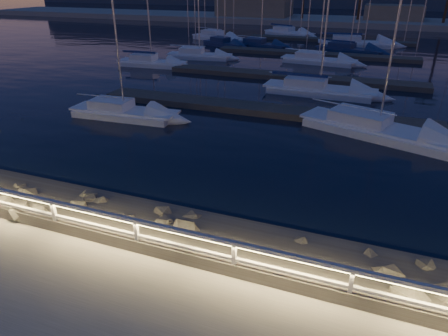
{
  "coord_description": "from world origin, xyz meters",
  "views": [
    {
      "loc": [
        6.8,
        -8.09,
        7.27
      ],
      "look_at": [
        2.19,
        4.0,
        1.09
      ],
      "focal_mm": 32.0,
      "sensor_mm": 36.0,
      "label": 1
    }
  ],
  "objects_px": {
    "sailboat_m": "(216,37)",
    "sailboat_l": "(348,49)",
    "sailboat_a": "(150,62)",
    "sailboat_b": "(122,111)",
    "guard_rail": "(105,220)",
    "sailboat_k": "(354,43)",
    "sailboat_d": "(374,127)",
    "sailboat_g": "(317,59)",
    "sailboat_c": "(316,88)",
    "sailboat_n": "(288,32)",
    "sailboat_i": "(224,43)",
    "sailboat_j": "(260,44)",
    "sailboat_e": "(198,55)"
  },
  "relations": [
    {
      "from": "guard_rail",
      "to": "sailboat_a",
      "type": "bearing_deg",
      "value": 117.98
    },
    {
      "from": "sailboat_a",
      "to": "sailboat_e",
      "type": "bearing_deg",
      "value": 58.91
    },
    {
      "from": "sailboat_m",
      "to": "sailboat_l",
      "type": "bearing_deg",
      "value": 8.05
    },
    {
      "from": "sailboat_a",
      "to": "sailboat_b",
      "type": "xyz_separation_m",
      "value": [
        6.51,
        -14.58,
        -0.02
      ]
    },
    {
      "from": "sailboat_d",
      "to": "sailboat_n",
      "type": "height_order",
      "value": "sailboat_d"
    },
    {
      "from": "sailboat_b",
      "to": "sailboat_l",
      "type": "bearing_deg",
      "value": 66.57
    },
    {
      "from": "sailboat_e",
      "to": "sailboat_k",
      "type": "distance_m",
      "value": 21.07
    },
    {
      "from": "sailboat_j",
      "to": "sailboat_m",
      "type": "relative_size",
      "value": 0.88
    },
    {
      "from": "sailboat_d",
      "to": "sailboat_m",
      "type": "relative_size",
      "value": 1.07
    },
    {
      "from": "sailboat_a",
      "to": "sailboat_n",
      "type": "distance_m",
      "value": 28.87
    },
    {
      "from": "sailboat_c",
      "to": "sailboat_n",
      "type": "height_order",
      "value": "sailboat_c"
    },
    {
      "from": "sailboat_i",
      "to": "sailboat_k",
      "type": "distance_m",
      "value": 16.5
    },
    {
      "from": "sailboat_a",
      "to": "sailboat_i",
      "type": "distance_m",
      "value": 14.6
    },
    {
      "from": "sailboat_e",
      "to": "sailboat_m",
      "type": "xyz_separation_m",
      "value": [
        -3.35,
        13.72,
        0.04
      ]
    },
    {
      "from": "sailboat_a",
      "to": "sailboat_g",
      "type": "distance_m",
      "value": 16.74
    },
    {
      "from": "sailboat_m",
      "to": "guard_rail",
      "type": "bearing_deg",
      "value": -52.3
    },
    {
      "from": "sailboat_c",
      "to": "sailboat_g",
      "type": "xyz_separation_m",
      "value": [
        -1.89,
        12.02,
        -0.03
      ]
    },
    {
      "from": "sailboat_n",
      "to": "sailboat_j",
      "type": "bearing_deg",
      "value": -68.62
    },
    {
      "from": "guard_rail",
      "to": "sailboat_c",
      "type": "relative_size",
      "value": 3.18
    },
    {
      "from": "guard_rail",
      "to": "sailboat_l",
      "type": "distance_m",
      "value": 42.01
    },
    {
      "from": "guard_rail",
      "to": "sailboat_k",
      "type": "height_order",
      "value": "sailboat_k"
    },
    {
      "from": "sailboat_m",
      "to": "sailboat_n",
      "type": "distance_m",
      "value": 11.99
    },
    {
      "from": "sailboat_d",
      "to": "sailboat_e",
      "type": "distance_m",
      "value": 25.55
    },
    {
      "from": "sailboat_l",
      "to": "sailboat_n",
      "type": "bearing_deg",
      "value": 145.54
    },
    {
      "from": "sailboat_d",
      "to": "sailboat_e",
      "type": "xyz_separation_m",
      "value": [
        -18.58,
        17.53,
        0.0
      ]
    },
    {
      "from": "sailboat_j",
      "to": "sailboat_a",
      "type": "bearing_deg",
      "value": -103.67
    },
    {
      "from": "guard_rail",
      "to": "sailboat_a",
      "type": "xyz_separation_m",
      "value": [
        -14.11,
        26.57,
        -0.95
      ]
    },
    {
      "from": "sailboat_d",
      "to": "sailboat_k",
      "type": "distance_m",
      "value": 32.56
    },
    {
      "from": "sailboat_d",
      "to": "sailboat_e",
      "type": "height_order",
      "value": "sailboat_d"
    },
    {
      "from": "sailboat_e",
      "to": "sailboat_k",
      "type": "height_order",
      "value": "sailboat_k"
    },
    {
      "from": "guard_rail",
      "to": "sailboat_a",
      "type": "distance_m",
      "value": 30.1
    },
    {
      "from": "sailboat_a",
      "to": "sailboat_l",
      "type": "relative_size",
      "value": 0.88
    },
    {
      "from": "guard_rail",
      "to": "sailboat_c",
      "type": "bearing_deg",
      "value": 82.58
    },
    {
      "from": "sailboat_c",
      "to": "sailboat_l",
      "type": "distance_m",
      "value": 20.03
    },
    {
      "from": "sailboat_b",
      "to": "sailboat_i",
      "type": "xyz_separation_m",
      "value": [
        -4.27,
        29.0,
        0.0
      ]
    },
    {
      "from": "sailboat_d",
      "to": "sailboat_e",
      "type": "relative_size",
      "value": 1.24
    },
    {
      "from": "sailboat_g",
      "to": "sailboat_i",
      "type": "height_order",
      "value": "sailboat_g"
    },
    {
      "from": "sailboat_d",
      "to": "sailboat_g",
      "type": "relative_size",
      "value": 1.15
    },
    {
      "from": "sailboat_g",
      "to": "sailboat_d",
      "type": "bearing_deg",
      "value": -67.01
    },
    {
      "from": "sailboat_g",
      "to": "sailboat_m",
      "type": "bearing_deg",
      "value": 148.35
    },
    {
      "from": "sailboat_d",
      "to": "sailboat_l",
      "type": "distance_m",
      "value": 27.77
    },
    {
      "from": "sailboat_i",
      "to": "sailboat_a",
      "type": "bearing_deg",
      "value": -74.65
    },
    {
      "from": "sailboat_i",
      "to": "sailboat_g",
      "type": "bearing_deg",
      "value": -4.92
    },
    {
      "from": "sailboat_b",
      "to": "sailboat_m",
      "type": "xyz_separation_m",
      "value": [
        -7.13,
        33.63,
        0.07
      ]
    },
    {
      "from": "sailboat_b",
      "to": "sailboat_e",
      "type": "xyz_separation_m",
      "value": [
        -3.78,
        19.91,
        0.02
      ]
    },
    {
      "from": "sailboat_m",
      "to": "sailboat_c",
      "type": "bearing_deg",
      "value": -33.73
    },
    {
      "from": "sailboat_n",
      "to": "sailboat_e",
      "type": "bearing_deg",
      "value": -77.38
    },
    {
      "from": "sailboat_k",
      "to": "sailboat_l",
      "type": "height_order",
      "value": "sailboat_k"
    },
    {
      "from": "guard_rail",
      "to": "sailboat_j",
      "type": "height_order",
      "value": "sailboat_j"
    },
    {
      "from": "sailboat_c",
      "to": "sailboat_i",
      "type": "bearing_deg",
      "value": 129.28
    }
  ]
}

